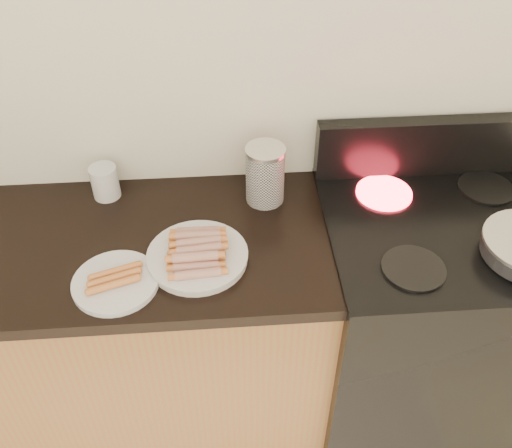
{
  "coord_description": "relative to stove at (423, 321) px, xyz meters",
  "views": [
    {
      "loc": [
        0.09,
        0.43,
        2.07
      ],
      "look_at": [
        0.18,
        1.62,
        1.01
      ],
      "focal_mm": 40.0,
      "sensor_mm": 36.0,
      "label": 1
    }
  ],
  "objects": [
    {
      "name": "burner_far_left",
      "position": [
        -0.17,
        0.17,
        0.46
      ],
      "size": [
        0.18,
        0.18,
        0.01
      ],
      "primitive_type": "cylinder",
      "color": "#FF1E2D",
      "rests_on": "stove"
    },
    {
      "name": "hotdog_pile",
      "position": [
        -0.77,
        -0.07,
        0.49
      ],
      "size": [
        0.13,
        0.2,
        0.05
      ],
      "rotation": [
        0.0,
        0.0,
        0.02
      ],
      "color": "maroon",
      "rests_on": "main_plate"
    },
    {
      "name": "stove_panel",
      "position": [
        0.0,
        0.28,
        0.55
      ],
      "size": [
        0.76,
        0.06,
        0.2
      ],
      "primitive_type": "cube",
      "color": "black",
      "rests_on": "stove"
    },
    {
      "name": "wall_back",
      "position": [
        -0.78,
        0.32,
        0.84
      ],
      "size": [
        4.0,
        0.04,
        2.6
      ],
      "primitive_type": "cube",
      "color": "silver",
      "rests_on": "ground"
    },
    {
      "name": "canister",
      "position": [
        -0.56,
        0.19,
        0.54
      ],
      "size": [
        0.13,
        0.13,
        0.19
      ],
      "rotation": [
        0.0,
        0.0,
        -0.01
      ],
      "color": "white",
      "rests_on": "counter_slab"
    },
    {
      "name": "plain_sausages",
      "position": [
        -1.0,
        -0.15,
        0.47
      ],
      "size": [
        0.13,
        0.11,
        0.02
      ],
      "rotation": [
        0.0,
        0.0,
        0.32
      ],
      "color": "#D9804C",
      "rests_on": "side_plate"
    },
    {
      "name": "cabinet_base",
      "position": [
        -1.48,
        0.01,
        -0.03
      ],
      "size": [
        2.2,
        0.59,
        0.86
      ],
      "primitive_type": "cube",
      "color": "brown",
      "rests_on": "floor"
    },
    {
      "name": "main_plate",
      "position": [
        -0.77,
        -0.07,
        0.45
      ],
      "size": [
        0.38,
        0.38,
        0.02
      ],
      "primitive_type": "cylinder",
      "rotation": [
        0.0,
        0.0,
        -0.42
      ],
      "color": "silver",
      "rests_on": "counter_slab"
    },
    {
      "name": "side_plate",
      "position": [
        -1.0,
        -0.15,
        0.45
      ],
      "size": [
        0.31,
        0.31,
        0.02
      ],
      "primitive_type": "cylinder",
      "rotation": [
        0.0,
        0.0,
        -0.37
      ],
      "color": "white",
      "rests_on": "counter_slab"
    },
    {
      "name": "stove",
      "position": [
        0.0,
        0.0,
        0.0
      ],
      "size": [
        0.76,
        0.65,
        0.91
      ],
      "color": "black",
      "rests_on": "floor"
    },
    {
      "name": "burner_near_left",
      "position": [
        -0.17,
        -0.17,
        0.46
      ],
      "size": [
        0.18,
        0.18,
        0.01
      ],
      "primitive_type": "cylinder",
      "color": "black",
      "rests_on": "stove"
    },
    {
      "name": "burner_far_right",
      "position": [
        0.17,
        0.17,
        0.46
      ],
      "size": [
        0.18,
        0.18,
        0.01
      ],
      "primitive_type": "cylinder",
      "color": "black",
      "rests_on": "stove"
    },
    {
      "name": "mug",
      "position": [
        -1.07,
        0.24,
        0.5
      ],
      "size": [
        0.1,
        0.1,
        0.11
      ],
      "primitive_type": "cylinder",
      "rotation": [
        0.0,
        0.0,
        -0.13
      ],
      "color": "silver",
      "rests_on": "counter_slab"
    }
  ]
}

